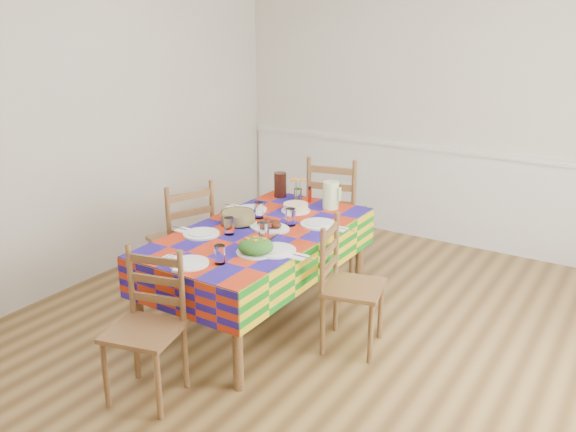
% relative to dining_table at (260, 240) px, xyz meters
% --- Properties ---
extents(room, '(4.58, 5.08, 2.78)m').
position_rel_dining_table_xyz_m(room, '(0.65, -0.26, 0.74)').
color(room, brown).
rests_on(room, ground).
extents(wainscot, '(4.41, 0.06, 0.92)m').
position_rel_dining_table_xyz_m(wainscot, '(0.65, 2.23, -0.12)').
color(wainscot, white).
rests_on(wainscot, room).
extents(dining_table, '(0.94, 1.74, 0.68)m').
position_rel_dining_table_xyz_m(dining_table, '(0.00, 0.00, 0.00)').
color(dining_table, brown).
rests_on(dining_table, room).
extents(setting_near_head, '(0.39, 0.26, 0.12)m').
position_rel_dining_table_xyz_m(setting_near_head, '(0.04, -0.68, 0.10)').
color(setting_near_head, white).
rests_on(setting_near_head, dining_table).
extents(setting_left_near, '(0.45, 0.27, 0.12)m').
position_rel_dining_table_xyz_m(setting_left_near, '(-0.23, -0.25, 0.10)').
color(setting_left_near, white).
rests_on(setting_left_near, dining_table).
extents(setting_left_far, '(0.45, 0.27, 0.12)m').
position_rel_dining_table_xyz_m(setting_left_far, '(-0.26, 0.28, 0.10)').
color(setting_left_far, white).
rests_on(setting_left_far, dining_table).
extents(setting_right_near, '(0.50, 0.29, 0.13)m').
position_rel_dining_table_xyz_m(setting_right_near, '(0.26, -0.23, 0.10)').
color(setting_right_near, white).
rests_on(setting_right_near, dining_table).
extents(setting_right_far, '(0.48, 0.28, 0.12)m').
position_rel_dining_table_xyz_m(setting_right_far, '(0.24, 0.27, 0.10)').
color(setting_right_far, white).
rests_on(setting_right_far, dining_table).
extents(meat_platter, '(0.30, 0.22, 0.06)m').
position_rel_dining_table_xyz_m(meat_platter, '(0.04, 0.06, 0.10)').
color(meat_platter, white).
rests_on(meat_platter, dining_table).
extents(salad_platter, '(0.25, 0.25, 0.10)m').
position_rel_dining_table_xyz_m(salad_platter, '(0.22, -0.36, 0.11)').
color(salad_platter, white).
rests_on(salad_platter, dining_table).
extents(pasta_bowl, '(0.25, 0.25, 0.09)m').
position_rel_dining_table_xyz_m(pasta_bowl, '(-0.21, 0.03, 0.12)').
color(pasta_bowl, white).
rests_on(pasta_bowl, dining_table).
extents(cake, '(0.22, 0.22, 0.06)m').
position_rel_dining_table_xyz_m(cake, '(-0.01, 0.49, 0.10)').
color(cake, white).
rests_on(cake, dining_table).
extents(serving_utensils, '(0.11, 0.25, 0.01)m').
position_rel_dining_table_xyz_m(serving_utensils, '(0.15, -0.12, 0.08)').
color(serving_utensils, black).
rests_on(serving_utensils, dining_table).
extents(flower_vase, '(0.13, 0.11, 0.21)m').
position_rel_dining_table_xyz_m(flower_vase, '(-0.12, 0.70, 0.16)').
color(flower_vase, white).
rests_on(flower_vase, dining_table).
extents(hot_sauce, '(0.03, 0.03, 0.13)m').
position_rel_dining_table_xyz_m(hot_sauce, '(-0.04, 0.75, 0.14)').
color(hot_sauce, '#AC200D').
rests_on(hot_sauce, dining_table).
extents(green_pitcher, '(0.12, 0.12, 0.21)m').
position_rel_dining_table_xyz_m(green_pitcher, '(0.18, 0.70, 0.18)').
color(green_pitcher, '#CBECA6').
rests_on(green_pitcher, dining_table).
extents(tea_pitcher, '(0.10, 0.10, 0.20)m').
position_rel_dining_table_xyz_m(tea_pitcher, '(-0.32, 0.75, 0.17)').
color(tea_pitcher, black).
rests_on(tea_pitcher, dining_table).
extents(name_card, '(0.07, 0.02, 0.02)m').
position_rel_dining_table_xyz_m(name_card, '(0.02, -0.85, 0.08)').
color(name_card, white).
rests_on(name_card, dining_table).
extents(chair_near, '(0.46, 0.45, 0.87)m').
position_rel_dining_table_xyz_m(chair_near, '(-0.01, -1.10, -0.18)').
color(chair_near, brown).
rests_on(chair_near, room).
extents(chair_far, '(0.53, 0.51, 1.00)m').
position_rel_dining_table_xyz_m(chair_far, '(0.01, 1.09, -0.11)').
color(chair_far, brown).
rests_on(chair_far, room).
extents(chair_left, '(0.52, 0.53, 0.94)m').
position_rel_dining_table_xyz_m(chair_left, '(-0.69, -0.02, -0.14)').
color(chair_left, brown).
rests_on(chair_left, room).
extents(chair_right, '(0.44, 0.46, 0.87)m').
position_rel_dining_table_xyz_m(chair_right, '(0.69, -0.01, -0.18)').
color(chair_right, brown).
rests_on(chair_right, room).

